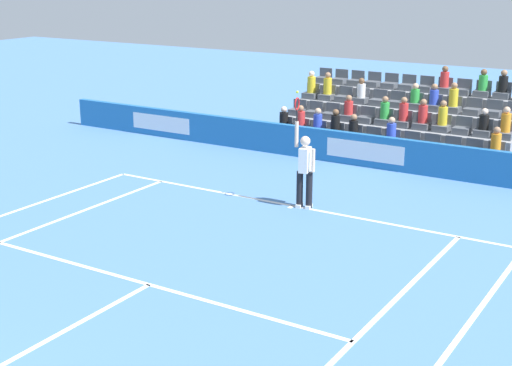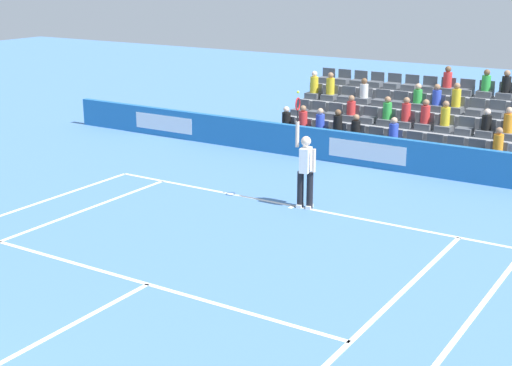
% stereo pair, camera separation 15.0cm
% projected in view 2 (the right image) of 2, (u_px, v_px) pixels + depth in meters
% --- Properties ---
extents(line_baseline, '(10.97, 0.10, 0.01)m').
position_uv_depth(line_baseline, '(294.00, 206.00, 18.17)').
color(line_baseline, white).
rests_on(line_baseline, ground).
extents(line_service, '(8.23, 0.10, 0.01)m').
position_uv_depth(line_service, '(148.00, 284.00, 13.72)').
color(line_service, white).
rests_on(line_service, ground).
extents(line_centre_service, '(0.10, 6.40, 0.01)m').
position_uv_depth(line_centre_service, '(9.00, 359.00, 11.12)').
color(line_centre_service, white).
rests_on(line_centre_service, ground).
extents(line_singles_sideline_right, '(0.10, 11.89, 0.01)m').
position_uv_depth(line_singles_sideline_right, '(337.00, 354.00, 11.24)').
color(line_singles_sideline_right, white).
rests_on(line_singles_sideline_right, ground).
extents(line_centre_mark, '(0.10, 0.20, 0.01)m').
position_uv_depth(line_centre_mark, '(292.00, 207.00, 18.09)').
color(line_centre_mark, white).
rests_on(line_centre_mark, ground).
extents(sponsor_barrier, '(22.67, 0.22, 0.96)m').
position_uv_depth(sponsor_barrier, '(368.00, 151.00, 21.61)').
color(sponsor_barrier, '#1E66AD').
rests_on(sponsor_barrier, ground).
extents(tennis_player, '(0.53, 0.39, 2.85)m').
position_uv_depth(tennis_player, '(305.00, 168.00, 17.78)').
color(tennis_player, black).
rests_on(tennis_player, ground).
extents(stadium_stand, '(7.44, 3.80, 2.59)m').
position_uv_depth(stadium_stand, '(406.00, 126.00, 23.91)').
color(stadium_stand, gray).
rests_on(stadium_stand, ground).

